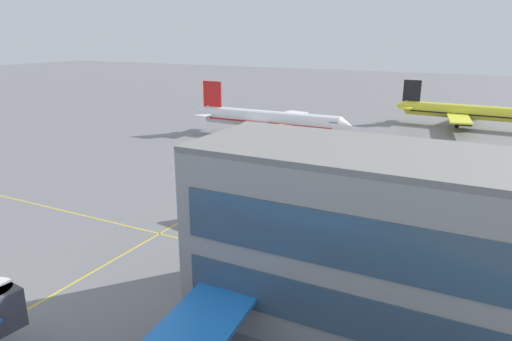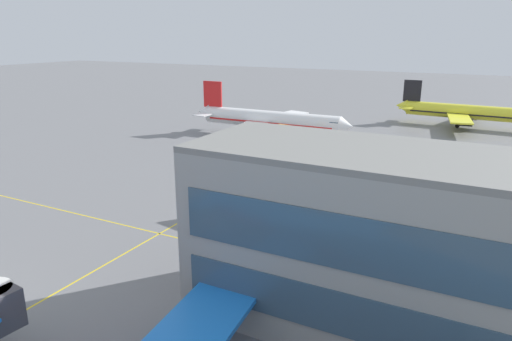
# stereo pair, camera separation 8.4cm
# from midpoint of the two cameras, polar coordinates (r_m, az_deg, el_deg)

# --- Properties ---
(airliner_second_row) EXTENTS (36.48, 31.02, 11.39)m
(airliner_second_row) POSITION_cam_midpoint_polar(r_m,az_deg,el_deg) (57.32, 16.04, -3.83)
(airliner_second_row) COLOR orange
(airliner_second_row) RESTS_ON ground
(airliner_third_row) EXTENTS (38.86, 33.64, 12.12)m
(airliner_third_row) POSITION_cam_midpoint_polar(r_m,az_deg,el_deg) (107.37, 1.56, 6.21)
(airliner_third_row) COLOR white
(airliner_third_row) RESTS_ON ground
(airliner_far_left_stand) EXTENTS (35.99, 31.05, 11.20)m
(airliner_far_left_stand) POSITION_cam_midpoint_polar(r_m,az_deg,el_deg) (131.19, 24.21, 6.51)
(airliner_far_left_stand) COLOR yellow
(airliner_far_left_stand) RESTS_ON ground
(taxiway_markings) EXTENTS (137.87, 87.82, 0.01)m
(taxiway_markings) POSITION_cam_midpoint_polar(r_m,az_deg,el_deg) (45.97, -28.00, -15.83)
(taxiway_markings) COLOR yellow
(taxiway_markings) RESTS_ON ground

